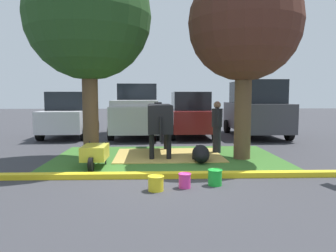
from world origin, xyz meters
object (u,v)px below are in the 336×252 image
Objects in this scene: pickup_truck_maroon at (137,112)px; suv_dark_grey at (256,109)px; shade_tree_right at (245,26)px; bucket_pink at (185,180)px; cow_holstein at (159,118)px; wheelbarrow at (95,153)px; sedan_silver at (70,115)px; calf_lying at (201,154)px; shade_tree_left at (88,18)px; sedan_red at (190,115)px; bucket_green at (215,177)px; person_handler at (217,125)px; bucket_yellow at (156,183)px.

suv_dark_grey is at bearing -6.73° from pickup_truck_maroon.
bucket_pink is (-1.93, -2.89, -3.66)m from shade_tree_right.
pickup_truck_maroon is (-1.00, 5.07, -0.04)m from cow_holstein.
suv_dark_grey is (6.11, 6.29, 0.88)m from wheelbarrow.
calf_lying is at bearing -49.20° from sedan_silver.
shade_tree_left is 6.67m from sedan_silver.
calf_lying is 2.88m from wheelbarrow.
sedan_red is at bearing 58.18° from shade_tree_left.
bucket_pink is 0.05× the size of pickup_truck_maroon.
cow_holstein is at bearing 97.21° from bucket_pink.
sedan_red reaches higher than bucket_green.
sedan_red is at bearing 64.30° from wheelbarrow.
sedan_red reaches higher than person_handler.
bucket_green is 0.07× the size of sedan_red.
cow_holstein is (-2.41, 0.84, -2.66)m from shade_tree_right.
wheelbarrow is at bearing -165.99° from shade_tree_right.
bucket_pink is at bearing -62.05° from sedan_silver.
pickup_truck_maroon is at bearing 80.85° from shade_tree_left.
wheelbarrow reaches higher than bucket_green.
cow_holstein is 1.97× the size of wheelbarrow.
bucket_yellow is at bearing -65.63° from sedan_silver.
bucket_yellow is 1.26m from bucket_green.
suv_dark_grey is (2.59, 4.31, 0.37)m from person_handler.
pickup_truck_maroon is at bearing 173.27° from suv_dark_grey.
calf_lying is 2.57m from bucket_pink.
pickup_truck_maroon is 2.50m from sedan_red.
suv_dark_grey is (3.30, 5.68, 1.03)m from calf_lying.
sedan_silver is 0.96× the size of suv_dark_grey.
pickup_truck_maroon is (-2.14, 6.32, 0.88)m from calf_lying.
shade_tree_left is 1.30× the size of sedan_silver.
cow_holstein reaches higher than wheelbarrow.
shade_tree_left is 17.60× the size of bucket_yellow.
sedan_silver is (-5.13, 8.30, 0.81)m from bucket_green.
shade_tree_left is 5.00m from person_handler.
bucket_green is at bearing -115.38° from shade_tree_right.
sedan_red is (5.47, -0.09, 0.00)m from sedan_silver.
shade_tree_left is at bearing -69.80° from sedan_silver.
calf_lying is 6.73m from pickup_truck_maroon.
person_handler is at bearing 62.56° from calf_lying.
bucket_green is 8.25m from sedan_red.
bucket_green is 8.74m from suv_dark_grey.
sedan_red is (3.41, 5.50, -3.00)m from shade_tree_left.
bucket_green is at bearing -112.57° from suv_dark_grey.
pickup_truck_maroon is (-2.11, 8.65, 0.94)m from bucket_green.
suv_dark_grey reaches higher than bucket_yellow.
suv_dark_grey is (4.54, 8.33, 1.12)m from bucket_yellow.
suv_dark_grey is (5.44, -0.64, 0.16)m from pickup_truck_maroon.
bucket_yellow is at bearing -129.42° from shade_tree_right.
person_handler is 5.72m from pickup_truck_maroon.
pickup_truck_maroon is (-2.85, 4.95, 0.21)m from person_handler.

